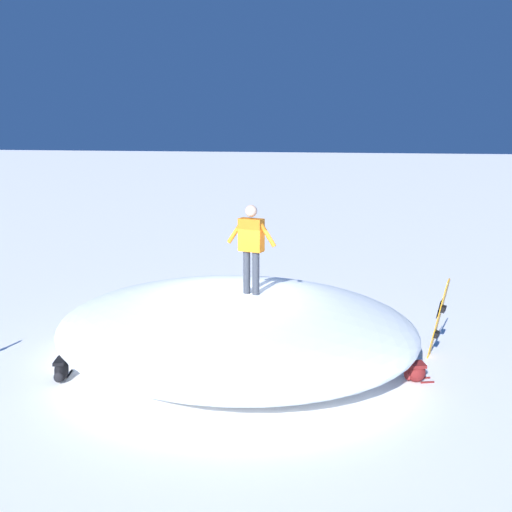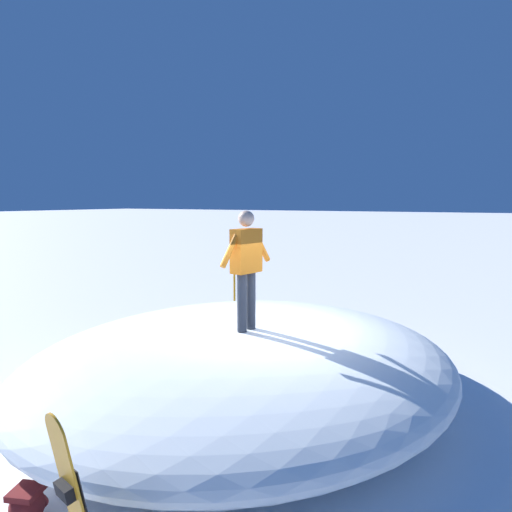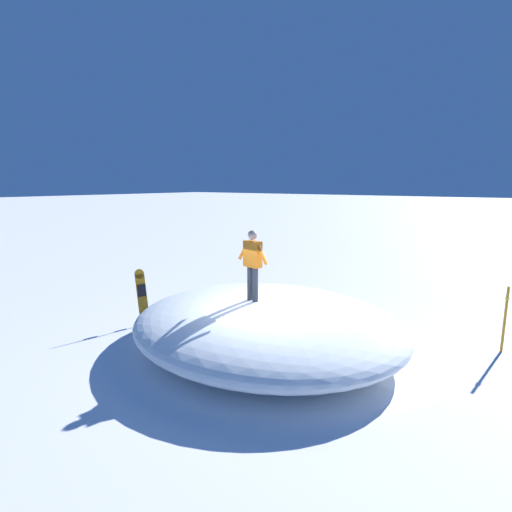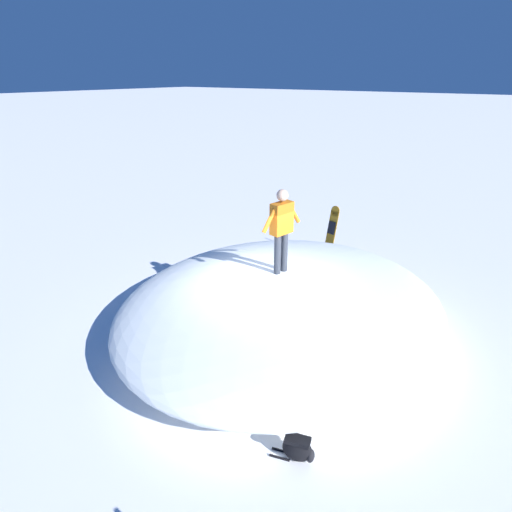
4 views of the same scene
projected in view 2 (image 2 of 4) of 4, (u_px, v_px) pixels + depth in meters
The scene contains 7 objects.
ground at pixel (276, 399), 7.19m from camera, with size 240.00×240.00×0.00m, color white.
snow_mound at pixel (243, 361), 7.19m from camera, with size 7.07×6.30×1.21m, color white.
snowboarder_standing at pixel (246, 261), 6.65m from camera, with size 1.05×0.31×1.76m.
snowboard_primary_upright at pixel (74, 508), 3.40m from camera, with size 0.36×0.35×1.63m.
backpack_near at pixel (28, 504), 4.43m from camera, with size 0.56×0.42×0.35m.
backpack_far at pixel (227, 328), 10.47m from camera, with size 0.36×0.65×0.40m.
trail_marker_pole at pixel (234, 280), 12.89m from camera, with size 0.10×0.10×1.66m.
Camera 2 is at (-6.18, -3.00, 3.12)m, focal length 32.09 mm.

